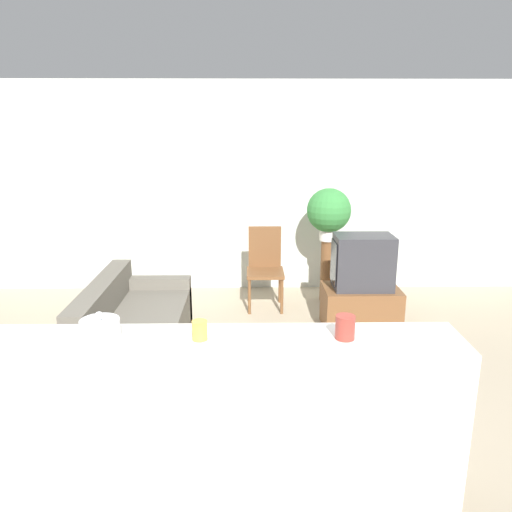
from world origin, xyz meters
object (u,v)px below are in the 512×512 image
Objects in this scene: couch at (134,329)px; television at (363,262)px; potted_plant at (329,211)px; wooden_chair at (265,264)px; decorative_bowl at (100,330)px.

television is at bearing 15.28° from couch.
couch is at bearing -143.89° from potted_plant.
couch is 2.72m from potted_plant.
couch is 1.72× the size of wooden_chair.
couch is 1.87m from wooden_chair.
couch is at bearing 98.98° from decorative_bowl.
decorative_bowl is at bearing -127.58° from television.
decorative_bowl reaches higher than couch.
couch is 2.17m from decorative_bowl.
potted_plant reaches higher than wooden_chair.
television reaches higher than wooden_chair.
potted_plant is at bearing 104.91° from television.
decorative_bowl reaches higher than wooden_chair.
television is 3.31m from decorative_bowl.
potted_plant is at bearing 14.18° from wooden_chair.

